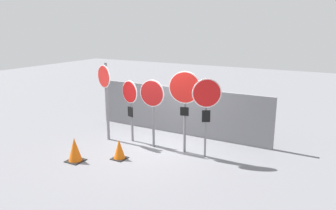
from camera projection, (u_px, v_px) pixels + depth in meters
name	position (u px, v px, depth m)	size (l,w,h in m)	color
ground_plane	(156.00, 147.00, 9.89)	(40.00, 40.00, 0.00)	slate
fence_back	(179.00, 111.00, 10.98)	(6.26, 0.12, 1.58)	slate
stop_sign_0	(105.00, 88.00, 10.14)	(0.67, 0.29, 2.47)	slate
stop_sign_1	(130.00, 99.00, 10.06)	(0.68, 0.23, 1.95)	slate
stop_sign_2	(152.00, 99.00, 9.52)	(0.80, 0.14, 2.06)	slate
stop_sign_3	(185.00, 95.00, 9.05)	(0.89, 0.24, 2.37)	slate
stop_sign_4	(207.00, 99.00, 8.72)	(0.69, 0.43, 2.22)	slate
traffic_cone_0	(75.00, 150.00, 8.78)	(0.44, 0.44, 0.66)	black
traffic_cone_1	(119.00, 149.00, 8.95)	(0.38, 0.38, 0.55)	black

